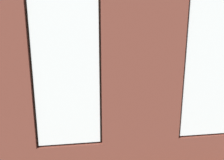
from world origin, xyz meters
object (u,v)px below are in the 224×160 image
couch_left (195,107)px  candle_jar (116,98)px  couch_by_window (118,142)px  papasan_chair (76,84)px  potted_plant_between_couches (184,125)px  table_plant_small (107,99)px  tv_flatscreen (20,91)px  remote_silver (87,104)px  potted_plant_near_tv (34,113)px  coffee_table (103,104)px  cup_ceramic (96,99)px  media_console (22,111)px  potted_plant_corner_near_left (162,73)px  potted_plant_by_left_couch (163,93)px

couch_left → candle_jar: bearing=-111.8°
couch_by_window → candle_jar: (-0.33, -2.29, 0.13)m
papasan_chair → potted_plant_between_couches: size_ratio=0.82×
table_plant_small → tv_flatscreen: tv_flatscreen is taller
remote_silver → potted_plant_between_couches: potted_plant_between_couches is taller
tv_flatscreen → potted_plant_near_tv: 1.22m
tv_flatscreen → remote_silver: bearing=175.7°
papasan_chair → coffee_table: bearing=111.2°
coffee_table → potted_plant_between_couches: (-1.38, 2.10, 0.23)m
candle_jar → tv_flatscreen: (2.60, 0.13, 0.36)m
couch_left → potted_plant_near_tv: (4.12, 0.50, 0.24)m
papasan_chair → potted_plant_near_tv: (0.87, 3.07, 0.13)m
couch_by_window → cup_ceramic: bearing=-83.7°
couch_by_window → papasan_chair: 4.25m
cup_ceramic → potted_plant_between_couches: bearing=125.3°
candle_jar → potted_plant_between_couches: (-0.98, 2.25, 0.13)m
candle_jar → media_console: bearing=3.0°
couch_left → remote_silver: couch_left is taller
potted_plant_between_couches → potted_plant_corner_near_left: 4.66m
remote_silver → potted_plant_near_tv: potted_plant_near_tv is taller
candle_jar → table_plant_small: table_plant_small is taller
media_console → tv_flatscreen: tv_flatscreen is taller
potted_plant_between_couches → potted_plant_near_tv: 3.21m
candle_jar → media_console: 2.61m
cup_ceramic → tv_flatscreen: size_ratio=0.11×
potted_plant_corner_near_left → potted_plant_near_tv: bearing=38.7°
papasan_chair → potted_plant_by_left_couch: bearing=157.0°
media_console → candle_jar: bearing=-177.0°
remote_silver → papasan_chair: papasan_chair is taller
potted_plant_between_couches → potted_plant_near_tv: bearing=-19.2°
potted_plant_between_couches → candle_jar: bearing=-66.4°
papasan_chair → potted_plant_between_couches: (-2.16, 4.12, 0.15)m
couch_by_window → candle_jar: size_ratio=16.29×
coffee_table → potted_plant_between_couches: bearing=123.3°
candle_jar → potted_plant_between_couches: potted_plant_between_couches is taller
couch_by_window → couch_left: bearing=-146.3°
cup_ceramic → papasan_chair: 2.01m
cup_ceramic → potted_plant_by_left_couch: bearing=-162.7°
remote_silver → couch_by_window: bearing=-57.3°
coffee_table → tv_flatscreen: 2.25m
coffee_table → couch_by_window: bearing=91.8°
potted_plant_between_couches → potted_plant_by_left_couch: potted_plant_between_couches is taller
potted_plant_corner_near_left → tv_flatscreen: bearing=26.2°
cup_ceramic → potted_plant_between_couches: size_ratio=0.08×
tv_flatscreen → potted_plant_near_tv: tv_flatscreen is taller
potted_plant_near_tv → potted_plant_by_left_couch: size_ratio=1.84×
couch_left → cup_ceramic: couch_left is taller
remote_silver → potted_plant_by_left_couch: (-2.51, -0.93, -0.08)m
coffee_table → table_plant_small: 0.24m
remote_silver → tv_flatscreen: (1.76, -0.13, 0.41)m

